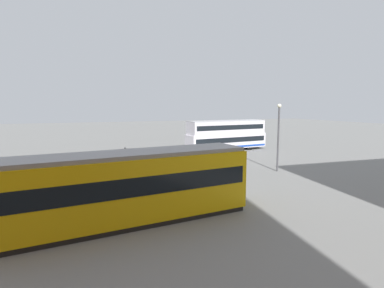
# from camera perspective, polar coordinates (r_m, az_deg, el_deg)

# --- Properties ---
(ground_plane) EXTENTS (160.00, 160.00, 0.00)m
(ground_plane) POSITION_cam_1_polar(r_m,az_deg,el_deg) (34.84, 1.57, -2.37)
(ground_plane) COLOR slate
(double_decker_bus) EXTENTS (11.13, 3.62, 3.90)m
(double_decker_bus) POSITION_cam_1_polar(r_m,az_deg,el_deg) (39.69, 6.51, 1.67)
(double_decker_bus) COLOR silver
(double_decker_bus) RESTS_ON ground
(tram_yellow) EXTENTS (12.91, 3.95, 3.56)m
(tram_yellow) POSITION_cam_1_polar(r_m,az_deg,el_deg) (15.42, -12.28, -7.85)
(tram_yellow) COLOR #E5B70C
(tram_yellow) RESTS_ON ground
(pedestrian_near_railing) EXTENTS (0.42, 0.42, 1.74)m
(pedestrian_near_railing) POSITION_cam_1_polar(r_m,az_deg,el_deg) (29.74, -6.39, -2.11)
(pedestrian_near_railing) COLOR #4C3F2D
(pedestrian_near_railing) RESTS_ON ground
(pedestrian_railing) EXTENTS (6.99, 0.50, 1.08)m
(pedestrian_railing) POSITION_cam_1_polar(r_m,az_deg,el_deg) (27.56, -0.67, -3.39)
(pedestrian_railing) COLOR gray
(pedestrian_railing) RESTS_ON ground
(info_sign) EXTENTS (0.92, 0.22, 2.37)m
(info_sign) POSITION_cam_1_polar(r_m,az_deg,el_deg) (25.87, -12.42, -2.31)
(info_sign) COLOR slate
(info_sign) RESTS_ON ground
(street_lamp) EXTENTS (0.36, 0.36, 5.97)m
(street_lamp) POSITION_cam_1_polar(r_m,az_deg,el_deg) (27.69, 15.93, 2.26)
(street_lamp) COLOR #4C4C51
(street_lamp) RESTS_ON ground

